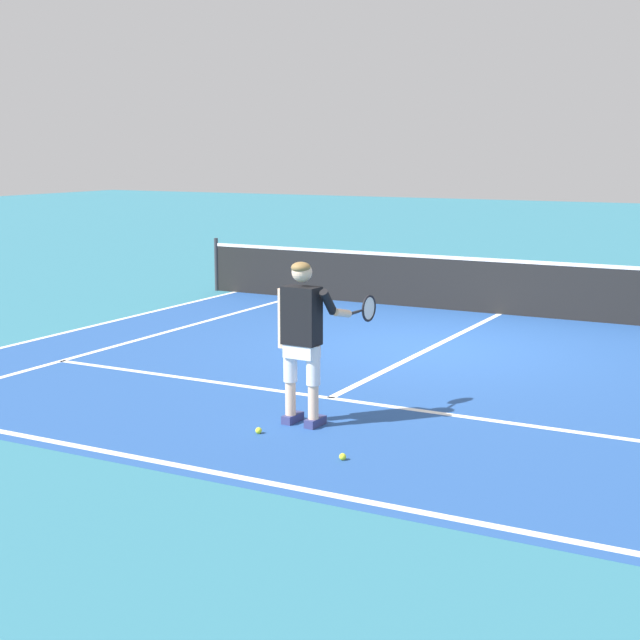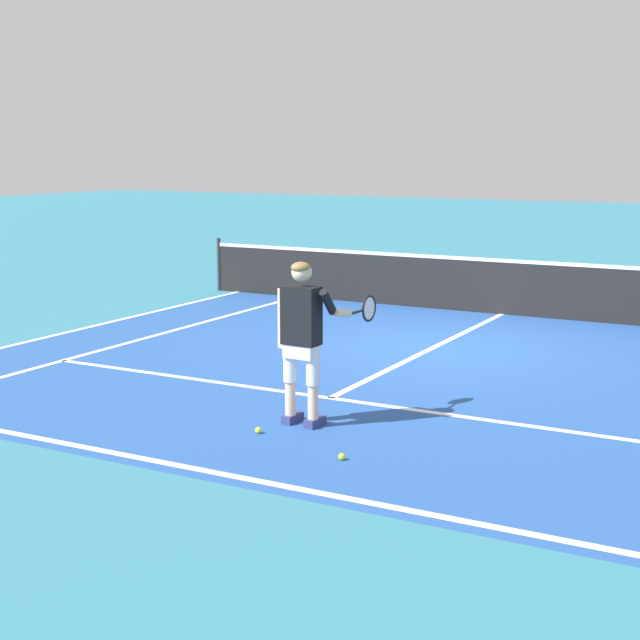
# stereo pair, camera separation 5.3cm
# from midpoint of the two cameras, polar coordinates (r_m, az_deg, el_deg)

# --- Properties ---
(ground_plane) EXTENTS (80.00, 80.00, 0.00)m
(ground_plane) POSITION_cam_midpoint_polar(r_m,az_deg,el_deg) (13.75, 6.69, -1.67)
(ground_plane) COLOR teal
(court_inner_surface) EXTENTS (10.98, 9.54, 0.00)m
(court_inner_surface) POSITION_cam_midpoint_polar(r_m,az_deg,el_deg) (12.51, 4.37, -2.82)
(court_inner_surface) COLOR #234C93
(court_inner_surface) RESTS_ON ground
(line_baseline) EXTENTS (10.98, 0.10, 0.01)m
(line_baseline) POSITION_cam_midpoint_polar(r_m,az_deg,el_deg) (8.68, -8.08, -8.83)
(line_baseline) COLOR white
(line_baseline) RESTS_ON ground
(line_service) EXTENTS (8.23, 0.10, 0.01)m
(line_service) POSITION_cam_midpoint_polar(r_m,az_deg,el_deg) (10.91, 0.47, -4.74)
(line_service) COLOR white
(line_service) RESTS_ON ground
(line_centre_service) EXTENTS (0.10, 6.40, 0.01)m
(line_centre_service) POSITION_cam_midpoint_polar(r_m,az_deg,el_deg) (13.74, 6.68, -1.66)
(line_centre_service) COLOR white
(line_centre_service) RESTS_ON ground
(line_singles_left) EXTENTS (0.10, 9.14, 0.01)m
(line_singles_left) POSITION_cam_midpoint_polar(r_m,az_deg,el_deg) (14.62, -10.55, -1.04)
(line_singles_left) COLOR white
(line_singles_left) RESTS_ON ground
(line_doubles_left) EXTENTS (0.10, 9.14, 0.01)m
(line_doubles_left) POSITION_cam_midpoint_polar(r_m,az_deg,el_deg) (15.50, -14.53, -0.56)
(line_doubles_left) COLOR white
(line_doubles_left) RESTS_ON ground
(tennis_net) EXTENTS (11.96, 0.08, 1.07)m
(tennis_net) POSITION_cam_midpoint_polar(r_m,az_deg,el_deg) (16.64, 10.78, 2.04)
(tennis_net) COLOR #333338
(tennis_net) RESTS_ON ground
(tennis_player) EXTENTS (0.67, 1.11, 1.71)m
(tennis_player) POSITION_cam_midpoint_polar(r_m,az_deg,el_deg) (9.66, -1.15, -0.71)
(tennis_player) COLOR navy
(tennis_player) RESTS_ON ground
(tennis_ball_near_feet) EXTENTS (0.07, 0.07, 0.07)m
(tennis_ball_near_feet) POSITION_cam_midpoint_polar(r_m,az_deg,el_deg) (8.79, 1.21, -8.27)
(tennis_ball_near_feet) COLOR #CCE02D
(tennis_ball_near_feet) RESTS_ON ground
(tennis_ball_by_baseline) EXTENTS (0.07, 0.07, 0.07)m
(tennis_ball_by_baseline) POSITION_cam_midpoint_polar(r_m,az_deg,el_deg) (9.60, -3.90, -6.69)
(tennis_ball_by_baseline) COLOR #CCE02D
(tennis_ball_by_baseline) RESTS_ON ground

